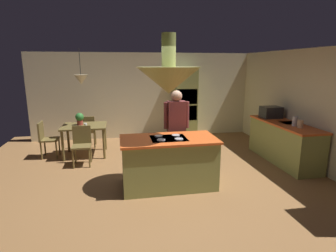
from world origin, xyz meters
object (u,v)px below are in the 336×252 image
Objects in this scene: chair_by_back_wall at (88,129)px; chair_at_corner at (46,137)px; person_at_island at (176,125)px; potted_plant_on_table at (80,118)px; chair_facing_island at (82,143)px; kitchen_island at (169,162)px; microwave_on_counter at (271,112)px; dining_table at (85,129)px; oven_tower at (185,104)px; canister_sugar at (295,121)px; cup_on_table at (86,125)px; canister_flour at (300,124)px.

chair_by_back_wall and chair_at_corner have the same top height.
person_at_island is 2.89m from chair_by_back_wall.
chair_facing_island is at bearing -81.55° from potted_plant_on_table.
kitchen_island is 3.23m from microwave_on_counter.
person_at_island reaches higher than dining_table.
dining_table is at bearing -157.79° from oven_tower.
canister_sugar is 0.94m from microwave_on_counter.
potted_plant_on_table reaches higher than chair_by_back_wall.
oven_tower is 3.11m from potted_plant_on_table.
oven_tower reaches higher than person_at_island.
person_at_island is 2.55m from canister_sugar.
kitchen_island reaches higher than cup_on_table.
person_at_island is 8.09× the size of canister_sugar.
chair_at_corner is at bearing 144.33° from chair_facing_island.
chair_at_corner reaches higher than cup_on_table.
chair_by_back_wall is at bearing 163.59° from microwave_on_counter.
canister_flour is (1.74, -2.95, -0.06)m from oven_tower.
microwave_on_counter is at bearing 90.00° from canister_flour.
potted_plant_on_table is 4.93m from canister_sugar.
microwave_on_counter is (4.54, -0.04, 0.55)m from chair_facing_island.
person_at_island is 1.95× the size of chair_at_corner.
person_at_island is at bearing -107.61° from oven_tower.
potted_plant_on_table is 3.33× the size of cup_on_table.
chair_by_back_wall reaches higher than dining_table.
chair_facing_island is 4.15× the size of canister_sugar.
potted_plant_on_table is 5.00m from canister_flour.
dining_table is 0.62× the size of person_at_island.
oven_tower is 4.59× the size of microwave_on_counter.
potted_plant_on_table is at bearing 160.24° from canister_sugar.
chair_facing_island is at bearing 179.50° from microwave_on_counter.
oven_tower is 7.04× the size of potted_plant_on_table.
canister_sugar reaches higher than cup_on_table.
dining_table is 1.21× the size of chair_at_corner.
chair_facing_island is at bearing -147.38° from oven_tower.
canister_flour is 0.37× the size of microwave_on_counter.
oven_tower is at bearing 22.21° from dining_table.
kitchen_island reaches higher than chair_by_back_wall.
oven_tower is at bearing -72.85° from chair_at_corner.
chair_by_back_wall is at bearing 93.63° from cup_on_table.
chair_by_back_wall is (0.00, 0.65, -0.15)m from dining_table.
kitchen_island is 1.99× the size of chair_by_back_wall.
chair_by_back_wall is at bearing 121.74° from kitchen_island.
oven_tower is at bearing 32.62° from chair_facing_island.
kitchen_island is 3.76× the size of microwave_on_counter.
dining_table is 4.84m from canister_sugar.
canister_sugar is at bearing -106.67° from chair_at_corner.
canister_flour is (4.54, -1.81, 0.34)m from dining_table.
oven_tower reaches higher than chair_facing_island.
person_at_island is at bearing -20.08° from chair_facing_island.
person_at_island reaches higher than microwave_on_counter.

